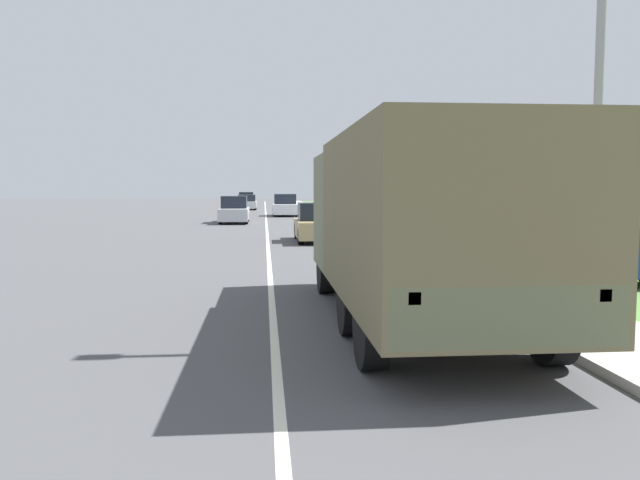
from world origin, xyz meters
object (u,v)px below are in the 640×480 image
object	(u,v)px
car_fourth_ahead	(247,203)
car_second_ahead	(234,211)
car_third_ahead	(285,206)
military_truck	(413,218)
car_nearest_ahead	(320,224)
lamp_post	(589,3)
car_farthest_ahead	(246,200)
pickup_truck	(570,237)

from	to	relation	value
car_fourth_ahead	car_second_ahead	bearing A→B (deg)	-90.29
car_second_ahead	car_third_ahead	size ratio (longest dim) A/B	1.00
military_truck	car_fourth_ahead	size ratio (longest dim) A/B	1.66
car_nearest_ahead	lamp_post	distance (m)	16.36
car_nearest_ahead	lamp_post	world-z (taller)	lamp_post
car_third_ahead	military_truck	bearing A→B (deg)	-88.88
car_farthest_ahead	car_second_ahead	bearing A→B (deg)	-89.62
car_farthest_ahead	car_third_ahead	bearing A→B (deg)	-81.82
pickup_truck	lamp_post	bearing A→B (deg)	-115.62
military_truck	pickup_truck	xyz separation A→B (m)	(5.16, 5.11, -0.74)
car_second_ahead	car_fourth_ahead	size ratio (longest dim) A/B	1.01
car_second_ahead	car_fourth_ahead	world-z (taller)	car_second_ahead
car_second_ahead	pickup_truck	size ratio (longest dim) A/B	0.96
military_truck	car_second_ahead	world-z (taller)	military_truck
car_third_ahead	car_nearest_ahead	bearing A→B (deg)	-88.45
car_second_ahead	military_truck	bearing A→B (deg)	-81.81
car_nearest_ahead	car_second_ahead	xyz separation A→B (m)	(-3.99, 13.57, 0.04)
car_third_ahead	car_fourth_ahead	world-z (taller)	car_third_ahead
military_truck	car_nearest_ahead	size ratio (longest dim) A/B	1.95
military_truck	car_third_ahead	size ratio (longest dim) A/B	1.65
car_nearest_ahead	car_third_ahead	distance (m)	22.70
military_truck	lamp_post	distance (m)	3.98
car_second_ahead	lamp_post	size ratio (longest dim) A/B	0.61
car_nearest_ahead	car_fourth_ahead	bearing A→B (deg)	95.99
military_truck	pickup_truck	bearing A→B (deg)	44.76
car_nearest_ahead	car_third_ahead	size ratio (longest dim) A/B	0.84
military_truck	car_second_ahead	xyz separation A→B (m)	(-4.11, 28.54, -0.91)
car_third_ahead	lamp_post	world-z (taller)	lamp_post
military_truck	car_nearest_ahead	world-z (taller)	military_truck
car_farthest_ahead	lamp_post	size ratio (longest dim) A/B	0.54
car_fourth_ahead	pickup_truck	size ratio (longest dim) A/B	0.95
lamp_post	car_fourth_ahead	bearing A→B (deg)	96.91
car_nearest_ahead	car_third_ahead	xyz separation A→B (m)	(-0.61, 22.69, 0.05)
car_third_ahead	car_farthest_ahead	distance (m)	25.27
car_third_ahead	lamp_post	distance (m)	38.67
car_second_ahead	car_farthest_ahead	size ratio (longest dim) A/B	1.14
car_nearest_ahead	lamp_post	bearing A→B (deg)	-80.92
car_third_ahead	lamp_post	size ratio (longest dim) A/B	0.61
car_nearest_ahead	car_second_ahead	size ratio (longest dim) A/B	0.84
lamp_post	car_second_ahead	bearing A→B (deg)	102.51
car_nearest_ahead	lamp_post	size ratio (longest dim) A/B	0.52
military_truck	car_nearest_ahead	bearing A→B (deg)	90.46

